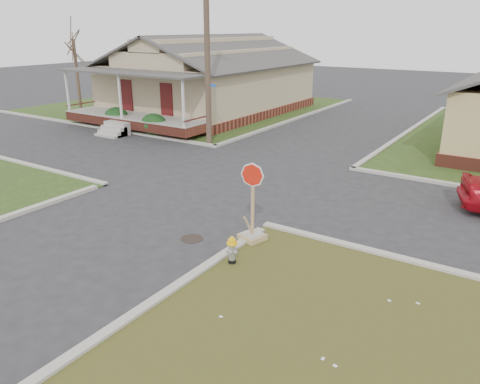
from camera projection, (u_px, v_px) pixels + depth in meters
The scene contains 11 objects.
ground at pixel (148, 217), 14.84m from camera, with size 120.00×120.00×0.00m, color #29292C.
verge_far_left at pixel (188, 106), 35.75m from camera, with size 19.00×19.00×0.05m, color #263F16.
curbs at pixel (235, 177), 18.79m from camera, with size 80.00×40.00×0.12m, color #ADA99C, non-canonical shape.
manhole at pixel (192, 239), 13.31m from camera, with size 0.64×0.64×0.01m, color black.
corner_house at pixel (209, 79), 32.41m from camera, with size 10.10×15.50×5.30m.
utility_pole at pixel (207, 50), 22.48m from camera, with size 1.80×0.28×9.00m.
tree_far_left at pixel (77, 75), 32.77m from camera, with size 0.22×0.22×4.90m, color #463528.
fire_hydrant at pixel (232, 248), 11.73m from camera, with size 0.27×0.27×0.73m.
stop_sign at pixel (252, 223), 13.01m from camera, with size 0.64×0.62×2.25m.
hedge_left at pixel (117, 117), 27.76m from camera, with size 1.52×1.25×1.16m, color #143915.
hedge_right at pixel (154, 124), 25.81m from camera, with size 1.51×1.23×1.15m, color #143915.
Camera 1 is at (9.98, -9.88, 5.69)m, focal length 35.00 mm.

